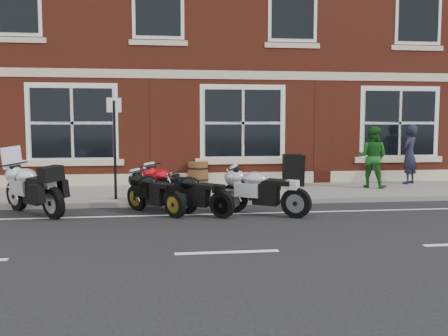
{
  "coord_description": "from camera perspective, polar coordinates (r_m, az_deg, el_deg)",
  "views": [
    {
      "loc": [
        -1.01,
        -10.39,
        1.97
      ],
      "look_at": [
        0.55,
        1.6,
        0.88
      ],
      "focal_mm": 40.0,
      "sensor_mm": 36.0,
      "label": 1
    }
  ],
  "objects": [
    {
      "name": "moto_naked_black",
      "position": [
        10.72,
        -3.16,
        -2.85
      ],
      "size": [
        1.48,
        1.28,
        0.83
      ],
      "rotation": [
        0.0,
        0.0,
        0.87
      ],
      "color": "black",
      "rests_on": "ground"
    },
    {
      "name": "moto_touring_silver",
      "position": [
        11.55,
        -20.95,
        -2.03
      ],
      "size": [
        1.58,
        1.73,
        1.46
      ],
      "rotation": [
        0.0,
        0.0,
        0.73
      ],
      "color": "black",
      "rests_on": "ground"
    },
    {
      "name": "kerb",
      "position": [
        12.01,
        -2.49,
        -3.99
      ],
      "size": [
        30.0,
        0.16,
        0.12
      ],
      "primitive_type": "cube",
      "color": "slate",
      "rests_on": "ground"
    },
    {
      "name": "parking_sign",
      "position": [
        12.33,
        -12.39,
        3.03
      ],
      "size": [
        0.35,
        0.07,
        2.45
      ],
      "rotation": [
        0.0,
        0.0,
        -0.06
      ],
      "color": "black",
      "rests_on": "sidewalk"
    },
    {
      "name": "ground",
      "position": [
        10.63,
        -1.83,
        -5.52
      ],
      "size": [
        80.0,
        80.0,
        0.0
      ],
      "primitive_type": "plane",
      "color": "black",
      "rests_on": "ground"
    },
    {
      "name": "pedestrian_right",
      "position": [
        14.91,
        16.6,
        1.21
      ],
      "size": [
        1.08,
        1.06,
        1.76
      ],
      "primitive_type": "imported",
      "rotation": [
        0.0,
        0.0,
        2.46
      ],
      "color": "#185419",
      "rests_on": "sidewalk"
    },
    {
      "name": "barrel_planter",
      "position": [
        14.81,
        -2.99,
        -0.65
      ],
      "size": [
        0.63,
        0.63,
        0.71
      ],
      "color": "#512615",
      "rests_on": "sidewalk"
    },
    {
      "name": "moto_sport_red",
      "position": [
        11.49,
        -6.42,
        -2.07
      ],
      "size": [
        1.22,
        1.78,
        0.92
      ],
      "rotation": [
        0.0,
        0.0,
        0.58
      ],
      "color": "black",
      "rests_on": "ground"
    },
    {
      "name": "moto_sport_silver",
      "position": [
        10.75,
        4.45,
        -2.5
      ],
      "size": [
        1.78,
        1.3,
        0.94
      ],
      "rotation": [
        0.0,
        0.0,
        0.96
      ],
      "color": "black",
      "rests_on": "ground"
    },
    {
      "name": "pub_building",
      "position": [
        21.3,
        -4.72,
        16.05
      ],
      "size": [
        24.0,
        12.0,
        12.0
      ],
      "primitive_type": "cube",
      "color": "maroon",
      "rests_on": "ground"
    },
    {
      "name": "sidewalk",
      "position": [
        13.57,
        -3.06,
        -2.94
      ],
      "size": [
        30.0,
        3.0,
        0.12
      ],
      "primitive_type": "cube",
      "color": "slate",
      "rests_on": "ground"
    },
    {
      "name": "moto_sport_black",
      "position": [
        10.95,
        -7.89,
        -2.69
      ],
      "size": [
        1.28,
        1.52,
        0.84
      ],
      "rotation": [
        0.0,
        0.0,
        0.69
      ],
      "color": "black",
      "rests_on": "ground"
    },
    {
      "name": "a_board_sign",
      "position": [
        14.67,
        7.93,
        -0.27
      ],
      "size": [
        0.63,
        0.49,
        0.94
      ],
      "primitive_type": null,
      "rotation": [
        0.0,
        0.0,
        -0.21
      ],
      "color": "black",
      "rests_on": "sidewalk"
    },
    {
      "name": "pedestrian_left",
      "position": [
        16.16,
        20.42,
        1.46
      ],
      "size": [
        0.78,
        0.75,
        1.8
      ],
      "primitive_type": "imported",
      "rotation": [
        0.0,
        0.0,
        3.84
      ],
      "color": "#1A1B2F",
      "rests_on": "sidewalk"
    }
  ]
}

